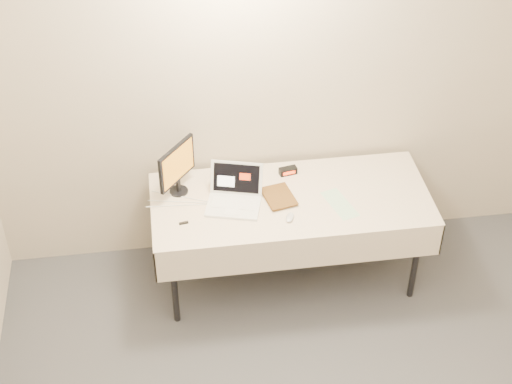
{
  "coord_description": "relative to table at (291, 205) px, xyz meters",
  "views": [
    {
      "loc": [
        -0.79,
        -1.91,
        4.04
      ],
      "look_at": [
        -0.24,
        1.99,
        0.86
      ],
      "focal_mm": 55.0,
      "sensor_mm": 36.0,
      "label": 1
    }
  ],
  "objects": [
    {
      "name": "clicker",
      "position": [
        -0.04,
        -0.21,
        0.07
      ],
      "size": [
        0.08,
        0.11,
        0.02
      ],
      "primitive_type": "ellipsoid",
      "rotation": [
        0.0,
        0.0,
        -0.4
      ],
      "color": "#BABABC",
      "rests_on": "table"
    },
    {
      "name": "laptop",
      "position": [
        -0.37,
        0.02,
        0.12
      ],
      "size": [
        0.42,
        0.4,
        0.23
      ],
      "rotation": [
        0.0,
        0.0,
        -0.27
      ],
      "color": "silver",
      "rests_on": "table"
    },
    {
      "name": "usb_dongle",
      "position": [
        -0.72,
        -0.16,
        0.07
      ],
      "size": [
        0.06,
        0.03,
        0.01
      ],
      "primitive_type": "cube",
      "rotation": [
        0.0,
        0.0,
        0.19
      ],
      "color": "black",
      "rests_on": "table"
    },
    {
      "name": "monitor",
      "position": [
        -0.73,
        0.17,
        0.28
      ],
      "size": [
        0.24,
        0.29,
        0.37
      ],
      "rotation": [
        0.0,
        0.0,
        0.89
      ],
      "color": "black",
      "rests_on": "table"
    },
    {
      "name": "back_wall",
      "position": [
        0.0,
        0.45,
        0.67
      ],
      "size": [
        4.0,
        0.1,
        2.7
      ],
      "primitive_type": "cube",
      "color": "#C2B49C",
      "rests_on": "ground"
    },
    {
      "name": "table",
      "position": [
        0.0,
        0.0,
        0.0
      ],
      "size": [
        1.86,
        0.81,
        0.74
      ],
      "color": "black",
      "rests_on": "ground"
    },
    {
      "name": "book",
      "position": [
        -0.17,
        -0.01,
        0.19
      ],
      "size": [
        0.19,
        0.06,
        0.25
      ],
      "primitive_type": "imported",
      "rotation": [
        0.0,
        0.0,
        0.21
      ],
      "color": "#935D1A",
      "rests_on": "table"
    },
    {
      "name": "alarm_clock",
      "position": [
        0.03,
        0.27,
        0.09
      ],
      "size": [
        0.13,
        0.07,
        0.05
      ],
      "rotation": [
        0.0,
        0.0,
        0.19
      ],
      "color": "black",
      "rests_on": "table"
    },
    {
      "name": "paper_form",
      "position": [
        0.31,
        -0.1,
        0.06
      ],
      "size": [
        0.21,
        0.34,
        0.0
      ],
      "primitive_type": "cube",
      "rotation": [
        0.0,
        0.0,
        0.29
      ],
      "color": "#AFDDB0",
      "rests_on": "table"
    }
  ]
}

